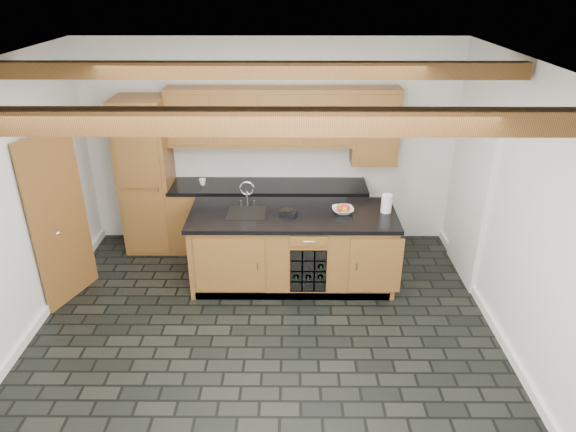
% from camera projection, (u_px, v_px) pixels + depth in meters
% --- Properties ---
extents(ground, '(5.00, 5.00, 0.00)m').
position_uv_depth(ground, '(264.00, 347.00, 5.30)').
color(ground, black).
rests_on(ground, ground).
extents(room_shell, '(5.01, 5.00, 5.00)m').
position_uv_depth(room_shell, '(255.00, 191.00, 5.13)').
color(room_shell, white).
rests_on(room_shell, ground).
extents(back_cabinetry, '(3.65, 0.62, 2.20)m').
position_uv_depth(back_cabinetry, '(243.00, 180.00, 6.91)').
color(back_cabinetry, olive).
rests_on(back_cabinetry, ground).
extents(island, '(2.48, 0.96, 0.93)m').
position_uv_depth(island, '(293.00, 248.00, 6.26)').
color(island, olive).
rests_on(island, ground).
extents(faucet, '(0.45, 0.40, 0.34)m').
position_uv_depth(faucet, '(247.00, 209.00, 6.10)').
color(faucet, black).
rests_on(faucet, island).
extents(kitchen_scale, '(0.22, 0.17, 0.06)m').
position_uv_depth(kitchen_scale, '(288.00, 212.00, 6.03)').
color(kitchen_scale, black).
rests_on(kitchen_scale, island).
extents(fruit_bowl, '(0.27, 0.27, 0.06)m').
position_uv_depth(fruit_bowl, '(343.00, 210.00, 6.07)').
color(fruit_bowl, silver).
rests_on(fruit_bowl, island).
extents(fruit_cluster, '(0.16, 0.17, 0.07)m').
position_uv_depth(fruit_cluster, '(343.00, 208.00, 6.06)').
color(fruit_cluster, '#B51835').
rests_on(fruit_cluster, fruit_bowl).
extents(paper_towel, '(0.12, 0.12, 0.22)m').
position_uv_depth(paper_towel, '(386.00, 203.00, 6.06)').
color(paper_towel, white).
rests_on(paper_towel, island).
extents(mug, '(0.11, 0.11, 0.09)m').
position_uv_depth(mug, '(203.00, 182.00, 6.86)').
color(mug, white).
rests_on(mug, back_cabinetry).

